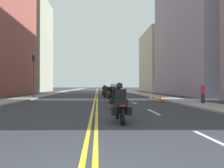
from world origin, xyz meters
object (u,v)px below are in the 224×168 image
Objects in this scene: motorcycle_3 at (106,93)px; motorcycle_1 at (115,98)px; traffic_cone_0 at (150,96)px; traffic_light_near at (34,68)px; motorcycle_5 at (104,91)px; motorcycle_0 at (120,106)px; motorcycle_2 at (112,95)px; pedestrian_0 at (203,93)px; traffic_cone_2 at (158,98)px; traffic_cone_1 at (160,98)px; motorcycle_4 at (105,92)px.

motorcycle_1 is at bearing -86.67° from motorcycle_3.
traffic_light_near is (-12.74, 1.67, 3.08)m from traffic_cone_0.
motorcycle_5 is at bearing 116.62° from traffic_cone_0.
motorcycle_0 is at bearing -109.56° from traffic_cone_0.
motorcycle_2 is 1.31× the size of pedestrian_0.
traffic_cone_0 is at bearing -7.48° from traffic_light_near.
pedestrian_0 reaches higher than motorcycle_1.
motorcycle_5 is 3.15× the size of traffic_cone_0.
motorcycle_2 is at bearing 86.19° from motorcycle_0.
traffic_cone_0 is 0.14× the size of traffic_light_near.
motorcycle_3 is at bearing 138.26° from traffic_cone_2.
traffic_cone_2 is at bearing 63.33° from motorcycle_0.
motorcycle_4 is at bearing 122.65° from traffic_cone_1.
motorcycle_1 is 13.07m from motorcycle_4.
motorcycle_3 is at bearing -87.97° from motorcycle_5.
motorcycle_1 is 4.71m from motorcycle_2.
motorcycle_2 is 4.59m from traffic_cone_1.
motorcycle_2 is 10.55m from traffic_light_near.
traffic_cone_2 is 3.80m from pedestrian_0.
traffic_light_near is 2.93× the size of pedestrian_0.
motorcycle_3 is (0.00, 13.62, 0.01)m from motorcycle_0.
motorcycle_1 is 0.98× the size of motorcycle_2.
motorcycle_3 is 8.98m from motorcycle_5.
pedestrian_0 reaches higher than motorcycle_2.
traffic_light_near reaches higher than motorcycle_2.
traffic_cone_1 is 0.37× the size of pedestrian_0.
motorcycle_4 is 3.49× the size of traffic_cone_1.
traffic_light_near reaches higher than pedestrian_0.
traffic_light_near is 17.37m from pedestrian_0.
motorcycle_3 is at bearing 177.28° from traffic_cone_0.
motorcycle_0 reaches higher than traffic_cone_1.
motorcycle_2 is at bearing 83.94° from pedestrian_0.
motorcycle_5 is (-0.18, 13.42, 0.00)m from motorcycle_2.
motorcycle_3 is 4.77m from traffic_cone_0.
motorcycle_2 is 3.20× the size of traffic_cone_2.
motorcycle_2 is 4.18m from traffic_cone_2.
motorcycle_5 is at bearing 91.11° from motorcycle_1.
motorcycle_2 is 3.50× the size of traffic_cone_1.
traffic_cone_0 is at bearing -60.44° from motorcycle_5.
pedestrian_0 is (2.77, -2.54, 0.53)m from traffic_cone_2.
motorcycle_0 reaches higher than traffic_cone_2.
motorcycle_0 is 3.09× the size of traffic_cone_2.
motorcycle_5 reaches higher than traffic_cone_0.
motorcycle_0 is 4.48m from motorcycle_1.
motorcycle_3 is at bearing 88.19° from motorcycle_0.
motorcycle_3 is 9.74m from pedestrian_0.
motorcycle_5 is (0.15, 22.60, -0.01)m from motorcycle_0.
motorcycle_3 is at bearing 92.18° from motorcycle_1.
pedestrian_0 is at bearing 42.65° from motorcycle_0.
pedestrian_0 reaches higher than traffic_cone_0.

